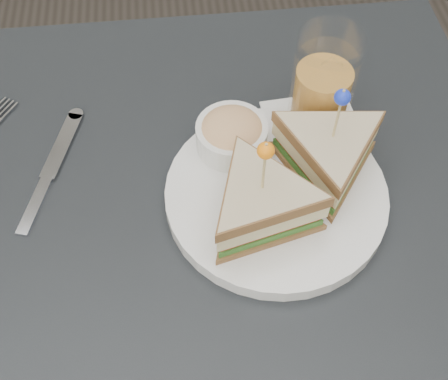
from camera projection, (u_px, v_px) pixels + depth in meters
table at (217, 249)px, 0.76m from camera, size 0.80×0.80×0.75m
plate_meal at (284, 177)px, 0.68m from camera, size 0.35×0.35×0.17m
cutlery_knife at (49, 173)px, 0.74m from camera, size 0.08×0.21×0.01m
drink_set at (321, 93)px, 0.72m from camera, size 0.14×0.14×0.16m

